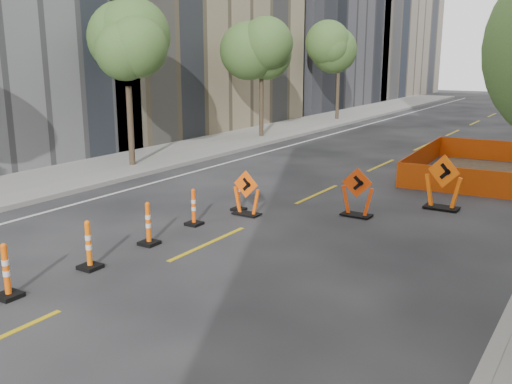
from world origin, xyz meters
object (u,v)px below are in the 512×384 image
Objects in this scene: channelizer_5 at (194,207)px; chevron_sign_right at (443,182)px; channelizer_3 at (89,245)px; channelizer_2 at (6,271)px; channelizer_4 at (148,223)px; channelizer_6 at (239,195)px; chevron_sign_center at (357,192)px; chevron_sign_left at (247,193)px.

chevron_sign_right is at bearing 45.07° from channelizer_5.
channelizer_3 is at bearing -106.33° from chevron_sign_right.
channelizer_4 is (0.12, 3.78, -0.01)m from channelizer_2.
chevron_sign_center is (3.22, 1.29, 0.23)m from channelizer_6.
chevron_sign_right is (5.08, 3.39, 0.36)m from channelizer_6.
chevron_sign_right reaches higher than channelizer_5.
chevron_sign_left is (0.48, -0.29, 0.18)m from channelizer_6.
chevron_sign_center is (3.41, 3.18, 0.20)m from channelizer_5.
channelizer_6 is at bearing 84.13° from channelizer_5.
channelizer_5 is 1.74m from chevron_sign_left.
channelizer_5 is at bearing 92.96° from channelizer_4.
chevron_sign_right is at bearing 33.77° from channelizer_6.
channelizer_2 is 0.83× the size of chevron_sign_left.
chevron_sign_right is at bearing 54.20° from channelizer_4.
channelizer_4 is at bearing -112.53° from chevron_sign_right.
chevron_sign_right is (5.29, 10.95, 0.29)m from channelizer_2.
channelizer_4 is 6.06m from chevron_sign_center.
chevron_sign_right is (5.27, 5.28, 0.33)m from channelizer_5.
channelizer_4 is 0.76× the size of chevron_sign_center.
channelizer_6 is 3.47m from chevron_sign_center.
chevron_sign_left is at bearing 67.15° from channelizer_5.
chevron_sign_left is (0.69, 7.26, 0.11)m from channelizer_2.
chevron_sign_center is at bearing 68.80° from channelizer_2.
channelizer_2 is at bearing -95.36° from chevron_sign_left.
channelizer_2 is 5.67m from channelizer_5.
channelizer_3 is 5.40m from chevron_sign_left.
channelizer_2 is 12.16m from chevron_sign_right.
channelizer_4 is (-0.02, 1.89, -0.01)m from channelizer_3.
channelizer_2 reaches higher than channelizer_6.
chevron_sign_center is 2.81m from chevron_sign_right.
chevron_sign_right is (4.60, 3.68, 0.18)m from chevron_sign_left.
chevron_sign_center reaches higher than channelizer_5.
channelizer_5 reaches higher than channelizer_6.
channelizer_3 is at bearing -90.73° from channelizer_6.
channelizer_2 is 1.08× the size of channelizer_5.
channelizer_2 is 1.14× the size of channelizer_6.
channelizer_5 is 0.77× the size of chevron_sign_left.
channelizer_6 is (0.21, 7.55, -0.07)m from channelizer_2.
channelizer_3 is 0.83× the size of chevron_sign_left.
channelizer_2 is 1.01× the size of channelizer_3.
chevron_sign_center reaches higher than channelizer_3.
channelizer_4 is at bearing 90.73° from channelizer_3.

